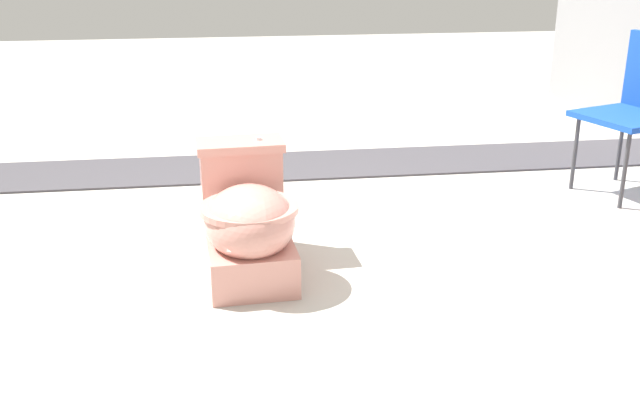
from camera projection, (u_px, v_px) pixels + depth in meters
ground_plane at (255, 247)px, 3.36m from camera, size 14.00×14.00×0.00m
gravel_strip at (327, 164)px, 4.52m from camera, size 0.56×8.00×0.01m
toilet at (247, 222)px, 3.05m from camera, size 0.65×0.41×0.52m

